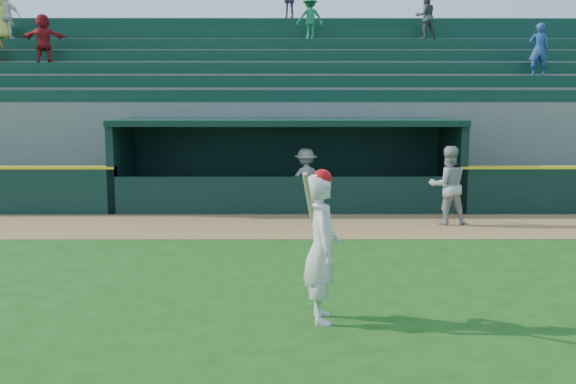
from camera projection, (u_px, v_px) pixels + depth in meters
name	position (u px, v px, depth m)	size (l,w,h in m)	color
ground	(288.00, 285.00, 10.46)	(120.00, 120.00, 0.00)	#1B4D13
warning_track	(288.00, 226.00, 15.31)	(40.00, 3.00, 0.01)	olive
dugout_player_front	(448.00, 185.00, 15.39)	(0.92, 0.72, 1.89)	#A2A39D
dugout_player_inside	(306.00, 180.00, 17.33)	(1.09, 0.63, 1.69)	#ACADA7
dugout	(287.00, 158.00, 18.18)	(9.40, 2.80, 2.46)	#60605C
stands	(286.00, 117.00, 22.56)	(34.50, 6.25, 7.45)	slate
batter_at_plate	(322.00, 246.00, 8.64)	(0.56, 0.86, 2.10)	silver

